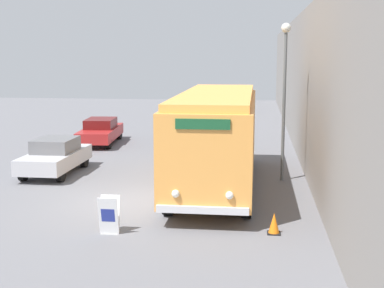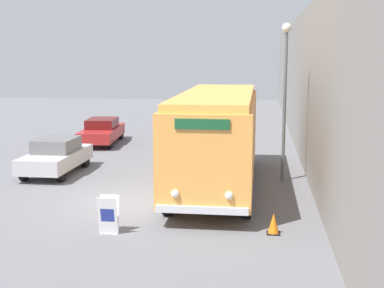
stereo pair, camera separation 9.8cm
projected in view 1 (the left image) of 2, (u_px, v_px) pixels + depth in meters
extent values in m
plane|color=slate|center=(128.00, 202.00, 17.59)|extent=(80.00, 80.00, 0.00)
cube|color=gray|center=(301.00, 84.00, 26.07)|extent=(0.30, 60.00, 6.74)
cylinder|color=black|center=(168.00, 199.00, 16.17)|extent=(0.28, 0.99, 0.99)
cylinder|color=black|center=(247.00, 201.00, 15.89)|extent=(0.28, 0.99, 0.99)
cylinder|color=black|center=(196.00, 154.00, 23.40)|extent=(0.28, 0.99, 0.99)
cylinder|color=black|center=(250.00, 155.00, 23.12)|extent=(0.28, 0.99, 0.99)
cube|color=#EF9E47|center=(217.00, 136.00, 19.42)|extent=(2.69, 10.19, 2.73)
cube|color=#FEA74B|center=(217.00, 96.00, 19.17)|extent=(2.47, 9.78, 0.24)
cube|color=silver|center=(202.00, 210.00, 14.58)|extent=(2.55, 0.12, 0.20)
sphere|color=white|center=(176.00, 194.00, 14.63)|extent=(0.22, 0.22, 0.22)
sphere|color=white|center=(230.00, 195.00, 14.45)|extent=(0.22, 0.22, 0.22)
cube|color=#19512D|center=(203.00, 124.00, 14.23)|extent=(1.48, 0.06, 0.28)
cube|color=gray|center=(110.00, 233.00, 14.51)|extent=(0.48, 0.22, 0.01)
cube|color=white|center=(108.00, 216.00, 14.34)|extent=(0.54, 0.21, 1.05)
cube|color=white|center=(110.00, 214.00, 14.52)|extent=(0.54, 0.21, 1.05)
cube|color=navy|center=(108.00, 215.00, 14.32)|extent=(0.37, 0.07, 0.37)
cylinder|color=#595E60|center=(284.00, 107.00, 20.16)|extent=(0.12, 0.12, 5.66)
sphere|color=silver|center=(286.00, 28.00, 19.67)|extent=(0.36, 0.36, 0.36)
cylinder|color=black|center=(23.00, 173.00, 20.52)|extent=(0.22, 0.62, 0.62)
cylinder|color=black|center=(61.00, 174.00, 20.32)|extent=(0.22, 0.62, 0.62)
cylinder|color=black|center=(51.00, 159.00, 23.19)|extent=(0.22, 0.62, 0.62)
cylinder|color=black|center=(84.00, 160.00, 22.99)|extent=(0.22, 0.62, 0.62)
cube|color=#B7B7BC|center=(55.00, 159.00, 21.71)|extent=(1.80, 4.15, 0.59)
cube|color=slate|center=(56.00, 145.00, 21.71)|extent=(1.52, 1.87, 0.54)
cylinder|color=black|center=(80.00, 143.00, 27.42)|extent=(0.22, 0.61, 0.61)
cylinder|color=black|center=(108.00, 143.00, 27.36)|extent=(0.22, 0.61, 0.61)
cylinder|color=black|center=(94.00, 134.00, 30.55)|extent=(0.22, 0.61, 0.61)
cylinder|color=black|center=(119.00, 134.00, 30.49)|extent=(0.22, 0.61, 0.61)
cube|color=#A52323|center=(100.00, 133.00, 28.91)|extent=(2.10, 4.70, 0.56)
cube|color=#5B1313|center=(101.00, 123.00, 28.94)|extent=(1.63, 2.17, 0.49)
cube|color=black|center=(274.00, 233.00, 14.52)|extent=(0.36, 0.36, 0.03)
cone|color=orange|center=(274.00, 223.00, 14.47)|extent=(0.30, 0.30, 0.55)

